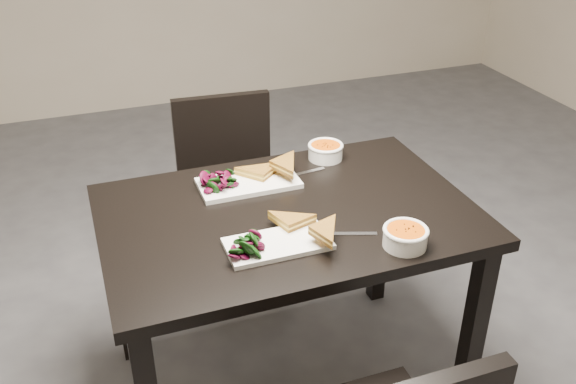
% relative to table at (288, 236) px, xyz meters
% --- Properties ---
extents(ground, '(5.00, 5.00, 0.00)m').
position_rel_table_xyz_m(ground, '(0.46, 0.50, -0.65)').
color(ground, '#47474C').
rests_on(ground, ground).
extents(table, '(1.20, 0.80, 0.75)m').
position_rel_table_xyz_m(table, '(0.00, 0.00, 0.00)').
color(table, black).
rests_on(table, ground).
extents(chair_far, '(0.45, 0.45, 0.85)m').
position_rel_table_xyz_m(chair_far, '(-0.01, 0.72, -0.17)').
color(chair_far, black).
rests_on(chair_far, ground).
extents(plate_near, '(0.31, 0.15, 0.02)m').
position_rel_table_xyz_m(plate_near, '(-0.10, -0.18, 0.11)').
color(plate_near, white).
rests_on(plate_near, table).
extents(sandwich_near, '(0.18, 0.16, 0.05)m').
position_rel_table_xyz_m(sandwich_near, '(-0.03, -0.16, 0.14)').
color(sandwich_near, '#A57622').
rests_on(sandwich_near, plate_near).
extents(salad_near, '(0.10, 0.09, 0.04)m').
position_rel_table_xyz_m(salad_near, '(-0.20, -0.18, 0.14)').
color(salad_near, black).
rests_on(salad_near, plate_near).
extents(soup_bowl_near, '(0.14, 0.14, 0.06)m').
position_rel_table_xyz_m(soup_bowl_near, '(0.26, -0.31, 0.13)').
color(soup_bowl_near, white).
rests_on(soup_bowl_near, table).
extents(cutlery_near, '(0.18, 0.07, 0.00)m').
position_rel_table_xyz_m(cutlery_near, '(0.12, -0.19, 0.10)').
color(cutlery_near, silver).
rests_on(cutlery_near, table).
extents(plate_far, '(0.34, 0.17, 0.02)m').
position_rel_table_xyz_m(plate_far, '(-0.07, 0.21, 0.11)').
color(plate_far, white).
rests_on(plate_far, table).
extents(sandwich_far, '(0.21, 0.21, 0.06)m').
position_rel_table_xyz_m(sandwich_far, '(-0.00, 0.19, 0.14)').
color(sandwich_far, '#A57622').
rests_on(sandwich_far, plate_far).
extents(salad_far, '(0.11, 0.10, 0.05)m').
position_rel_table_xyz_m(salad_far, '(-0.17, 0.21, 0.14)').
color(salad_far, black).
rests_on(salad_far, plate_far).
extents(soup_bowl_far, '(0.13, 0.13, 0.06)m').
position_rel_table_xyz_m(soup_bowl_far, '(0.26, 0.31, 0.13)').
color(soup_bowl_far, white).
rests_on(soup_bowl_far, table).
extents(cutlery_far, '(0.18, 0.04, 0.00)m').
position_rel_table_xyz_m(cutlery_far, '(0.14, 0.22, 0.10)').
color(cutlery_far, silver).
rests_on(cutlery_far, table).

